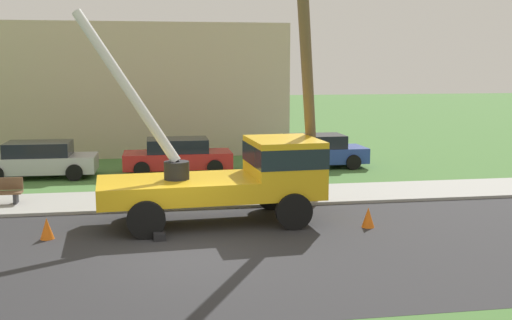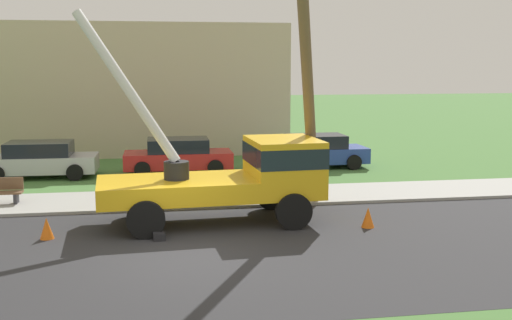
{
  "view_description": "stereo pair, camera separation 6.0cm",
  "coord_description": "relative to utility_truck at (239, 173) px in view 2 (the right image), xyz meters",
  "views": [
    {
      "loc": [
        -0.74,
        -14.38,
        4.49
      ],
      "look_at": [
        2.37,
        4.09,
        1.57
      ],
      "focal_mm": 43.64,
      "sensor_mm": 36.0,
      "label": 1
    },
    {
      "loc": [
        -0.68,
        -14.39,
        4.49
      ],
      "look_at": [
        2.37,
        4.09,
        1.57
      ],
      "focal_mm": 43.64,
      "sensor_mm": 36.0,
      "label": 2
    }
  ],
  "objects": [
    {
      "name": "traffic_cone_behind",
      "position": [
        -5.16,
        -1.02,
        -1.13
      ],
      "size": [
        0.36,
        0.36,
        0.56
      ],
      "primitive_type": "cone",
      "color": "orange",
      "rests_on": "ground"
    },
    {
      "name": "parked_sedan_red",
      "position": [
        -1.41,
        8.31,
        -0.7
      ],
      "size": [
        4.41,
        2.04,
        1.42
      ],
      "color": "#B21E1E",
      "rests_on": "ground"
    },
    {
      "name": "traffic_cone_ahead",
      "position": [
        3.4,
        -1.28,
        -1.13
      ],
      "size": [
        0.36,
        0.36,
        0.56
      ],
      "primitive_type": "cone",
      "color": "orange",
      "rests_on": "ground"
    },
    {
      "name": "utility_truck",
      "position": [
        0.0,
        0.0,
        0.0
      ],
      "size": [
        6.9,
        3.21,
        5.98
      ],
      "color": "gold",
      "rests_on": "ground"
    },
    {
      "name": "lowrise_building_backdrop",
      "position": [
        -4.72,
        15.63,
        1.79
      ],
      "size": [
        18.0,
        6.0,
        6.4
      ],
      "primitive_type": "cube",
      "color": "#C6B293",
      "rests_on": "ground"
    },
    {
      "name": "ground_plane",
      "position": [
        -1.68,
        9.16,
        -1.41
      ],
      "size": [
        120.0,
        120.0,
        0.0
      ],
      "primitive_type": "plane",
      "color": "#477538"
    },
    {
      "name": "parked_sedan_silver",
      "position": [
        -6.85,
        8.11,
        -0.7
      ],
      "size": [
        4.44,
        2.09,
        1.42
      ],
      "color": "#B7B7BF",
      "rests_on": "ground"
    },
    {
      "name": "parked_sedan_blue",
      "position": [
        4.52,
        8.68,
        -0.7
      ],
      "size": [
        4.43,
        2.07,
        1.42
      ],
      "color": "#263F99",
      "rests_on": "ground"
    },
    {
      "name": "road_asphalt",
      "position": [
        -1.68,
        -2.84,
        -1.4
      ],
      "size": [
        80.0,
        8.75,
        0.01
      ],
      "primitive_type": "cube",
      "color": "#2B2B2D",
      "rests_on": "ground"
    },
    {
      "name": "sidewalk_strip",
      "position": [
        -1.68,
        2.99,
        -1.36
      ],
      "size": [
        80.0,
        2.92,
        0.1
      ],
      "primitive_type": "cube",
      "color": "#9E9E99",
      "rests_on": "ground"
    },
    {
      "name": "traffic_cone_curbside",
      "position": [
        1.88,
        1.42,
        -1.13
      ],
      "size": [
        0.36,
        0.36,
        0.56
      ],
      "primitive_type": "cone",
      "color": "orange",
      "rests_on": "ground"
    },
    {
      "name": "leaning_utility_pole",
      "position": [
        1.98,
        0.15,
        2.83
      ],
      "size": [
        1.89,
        4.04,
        8.32
      ],
      "color": "brown",
      "rests_on": "ground"
    }
  ]
}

